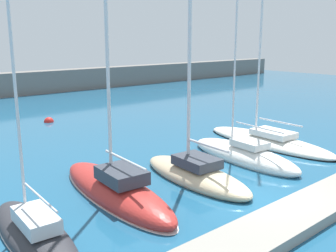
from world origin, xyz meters
TOP-DOWN VIEW (x-y plane):
  - ground_plane at (0.00, 0.00)m, footprint 120.00×120.00m
  - dock_pier at (0.00, -2.13)m, footprint 21.51×2.12m
  - sailboat_charcoal_nearest at (-8.86, 3.26)m, footprint 2.36×6.98m
  - sailboat_red_second at (-4.53, 4.57)m, footprint 3.04×9.15m
  - sailboat_sand_third at (-0.31, 3.71)m, footprint 2.96×7.53m
  - sailboat_white_fourth at (4.20, 4.23)m, footprint 3.12×8.23m
  - sailboat_ivory_fifth at (8.29, 5.36)m, footprint 3.49×10.36m
  - mooring_buoy_red at (0.11, 21.80)m, footprint 0.83×0.83m

SIDE VIEW (x-z plane):
  - ground_plane at x=0.00m, z-range 0.00..0.00m
  - mooring_buoy_red at x=0.11m, z-range -0.41..0.41m
  - dock_pier at x=0.00m, z-range 0.00..0.44m
  - sailboat_charcoal_nearest at x=-8.86m, z-range -7.10..7.64m
  - sailboat_ivory_fifth at x=8.29m, z-range -9.23..9.77m
  - sailboat_white_fourth at x=4.20m, z-range -7.48..8.15m
  - sailboat_sand_third at x=-0.31m, z-range -5.66..6.41m
  - sailboat_red_second at x=-4.53m, z-range -7.09..7.83m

